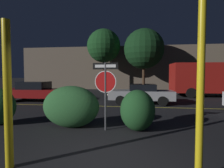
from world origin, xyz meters
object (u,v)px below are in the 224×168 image
Objects in this scene: yellow_pole_left at (8,95)px; passing_car_1 at (36,91)px; delivery_truck at (210,79)px; tree_0 at (144,49)px; passing_car_2 at (141,94)px; tree_1 at (104,46)px; hedge_bush_2 at (138,110)px; stop_sign at (105,82)px; yellow_pole_right at (201,79)px; hedge_bush_1 at (71,107)px.

yellow_pole_left is 0.60× the size of passing_car_1.
delivery_truck is 0.90× the size of tree_0.
passing_car_2 is (7.56, -0.23, -0.04)m from passing_car_1.
passing_car_1 is (-4.64, 8.72, -0.76)m from yellow_pole_left.
hedge_bush_2 is at bearing -75.78° from tree_1.
tree_0 is (2.01, 14.73, 3.28)m from stop_sign.
stop_sign is 0.64× the size of yellow_pole_right.
yellow_pole_left reaches higher than delivery_truck.
delivery_truck is 7.73m from tree_0.
hedge_bush_1 is at bearing 140.18° from yellow_pole_right.
stop_sign is 0.54× the size of passing_car_2.
delivery_truck is at bearing -37.71° from tree_0.
stop_sign is 0.78× the size of yellow_pole_left.
hedge_bush_2 is at bearing 11.49° from stop_sign.
passing_car_2 is (1.40, 5.86, -0.96)m from stop_sign.
hedge_bush_1 reaches higher than hedge_bush_2.
tree_1 is at bearing 106.37° from stop_sign.
yellow_pole_right is 0.55× the size of delivery_truck.
hedge_bush_2 is at bearing -1.97° from hedge_bush_1.
tree_0 is at bearing -129.65° from delivery_truck.
tree_0 is at bearing 88.37° from stop_sign.
yellow_pole_left is 2.14× the size of hedge_bush_2.
tree_1 is at bearing 95.57° from hedge_bush_1.
tree_1 reaches higher than yellow_pole_left.
yellow_pole_left is 0.45× the size of delivery_truck.
passing_car_1 is (-4.88, 5.91, -0.03)m from hedge_bush_1.
delivery_truck is 11.89m from tree_1.
tree_1 reaches higher than passing_car_1.
tree_1 is at bearing 157.31° from passing_car_1.
passing_car_2 is at bearing 86.71° from hedge_bush_2.
tree_1 is at bearing 93.93° from yellow_pole_left.
tree_1 reaches higher than passing_car_2.
tree_1 is (-1.46, 14.93, 4.66)m from hedge_bush_1.
passing_car_2 is at bearing 64.75° from hedge_bush_1.
yellow_pole_left is at bearing 26.17° from passing_car_1.
stop_sign is 0.32× the size of tree_0.
tree_0 reaches higher than passing_car_2.
delivery_truck reaches higher than stop_sign.
hedge_bush_1 is at bearing 178.03° from hedge_bush_2.
tree_1 is at bearing 175.44° from tree_0.
yellow_pole_left is at bearing -94.85° from hedge_bush_1.
passing_car_2 is 0.66× the size of delivery_truck.
stop_sign is 1.12× the size of hedge_bush_1.
stop_sign is at bearing -174.64° from hedge_bush_2.
yellow_pole_left is 1.44× the size of hedge_bush_1.
hedge_bush_2 reaches higher than passing_car_2.
passing_car_1 is 0.66× the size of tree_1.
stop_sign is 12.89m from delivery_truck.
passing_car_1 is at bearing -133.39° from tree_0.
tree_1 reaches higher than yellow_pole_right.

